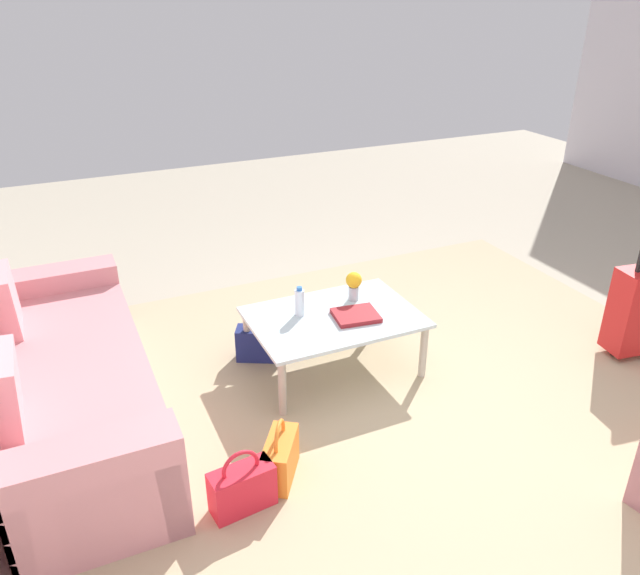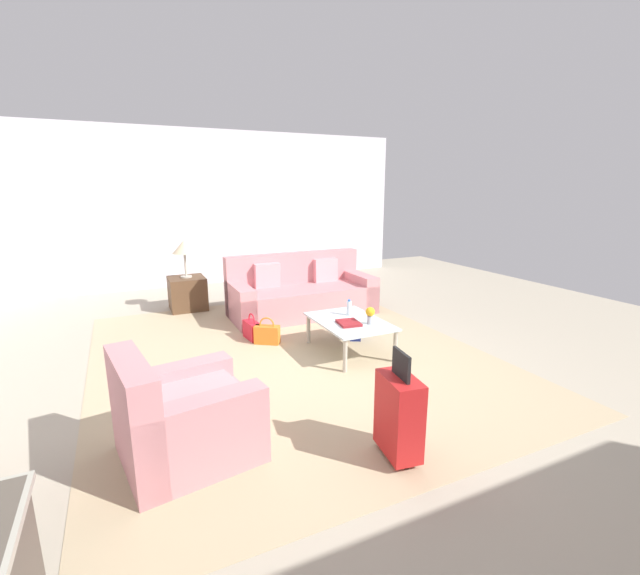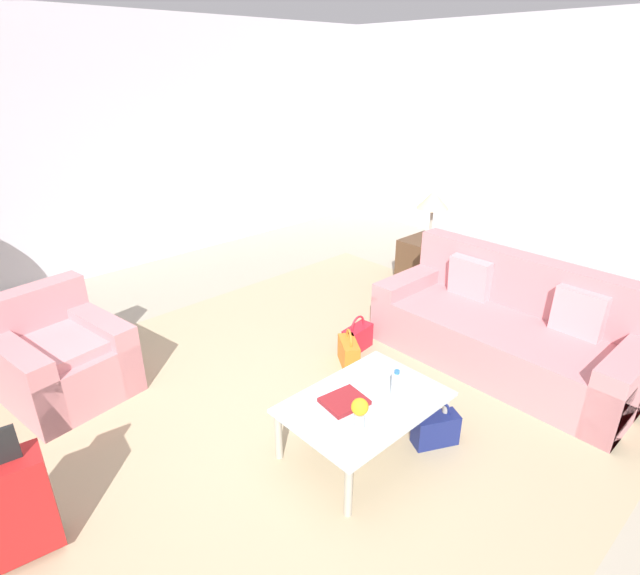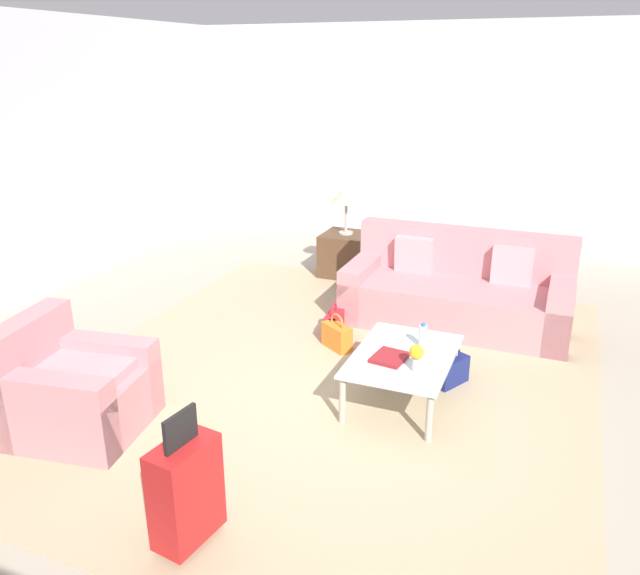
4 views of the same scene
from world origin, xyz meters
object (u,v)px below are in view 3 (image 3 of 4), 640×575
at_px(suitcase_red, 11,508).
at_px(flower_vase, 360,410).
at_px(side_table, 427,261).
at_px(handbag_navy, 436,429).
at_px(handbag_orange, 349,352).
at_px(handbag_red, 357,338).
at_px(table_lamp, 433,201).
at_px(coffee_table_book, 344,401).
at_px(water_bottle, 396,384).
at_px(couch, 508,331).
at_px(armchair, 59,360).
at_px(coffee_table, 365,406).

bearing_deg(suitcase_red, flower_vase, -25.53).
distance_m(side_table, handbag_navy, 3.00).
bearing_deg(handbag_orange, handbag_red, 26.83).
bearing_deg(table_lamp, suitcase_red, -170.54).
height_order(coffee_table_book, suitcase_red, suitcase_red).
bearing_deg(suitcase_red, coffee_table_book, -18.25).
relative_size(side_table, table_lamp, 0.93).
relative_size(flower_vase, suitcase_red, 0.24).
height_order(water_bottle, flower_vase, flower_vase).
distance_m(couch, handbag_orange, 1.45).
relative_size(coffee_table_book, side_table, 0.50).
relative_size(coffee_table_book, handbag_red, 0.79).
bearing_deg(handbag_navy, table_lamp, 37.26).
bearing_deg(side_table, couch, -121.90).
bearing_deg(flower_vase, armchair, 115.20).
height_order(couch, handbag_orange, couch).
relative_size(couch, handbag_navy, 6.28).
relative_size(couch, table_lamp, 3.69).
distance_m(armchair, side_table, 4.16).
xyz_separation_m(coffee_table, flower_vase, (-0.22, -0.15, 0.17)).
distance_m(coffee_table, handbag_navy, 0.57).
relative_size(flower_vase, handbag_navy, 0.57).
height_order(coffee_table, handbag_navy, coffee_table).
bearing_deg(table_lamp, side_table, 0.00).
relative_size(coffee_table_book, flower_vase, 1.37).
bearing_deg(couch, table_lamp, 58.10).
relative_size(flower_vase, table_lamp, 0.34).
xyz_separation_m(water_bottle, coffee_table_book, (-0.32, 0.18, -0.08)).
distance_m(couch, flower_vase, 2.04).
distance_m(couch, coffee_table, 1.81).
bearing_deg(water_bottle, side_table, 31.61).
bearing_deg(coffee_table, couch, -3.17).
relative_size(armchair, coffee_table, 0.96).
distance_m(coffee_table_book, handbag_navy, 0.73).
bearing_deg(water_bottle, handbag_orange, 61.49).
bearing_deg(couch, suitcase_red, 168.12).
distance_m(coffee_table_book, suitcase_red, 1.98).
bearing_deg(handbag_navy, side_table, 37.26).
relative_size(couch, coffee_table, 2.06).
bearing_deg(armchair, water_bottle, -56.33).
xyz_separation_m(coffee_table, suitcase_red, (-2.00, 0.70, -0.00)).
height_order(flower_vase, side_table, flower_vase).
xyz_separation_m(handbag_orange, handbag_red, (0.25, 0.13, 0.00)).
relative_size(couch, armchair, 2.15).
bearing_deg(water_bottle, handbag_red, 54.40).
xyz_separation_m(couch, handbag_navy, (-1.39, -0.22, -0.18)).
distance_m(flower_vase, side_table, 3.45).
xyz_separation_m(couch, suitcase_red, (-3.80, 0.80, 0.05)).
relative_size(couch, water_bottle, 11.03).
bearing_deg(armchair, coffee_table_book, -60.30).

